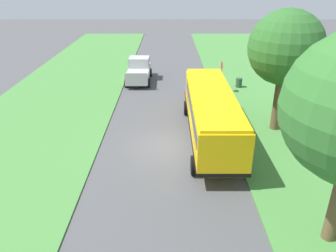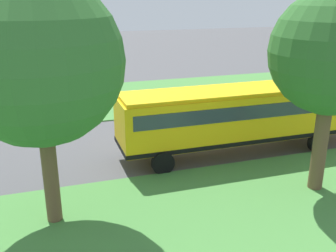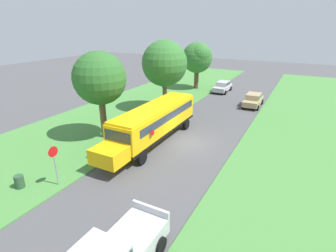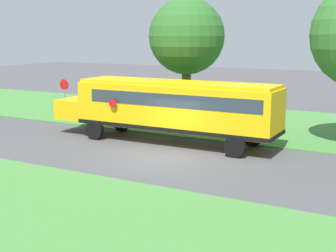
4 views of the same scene
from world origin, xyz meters
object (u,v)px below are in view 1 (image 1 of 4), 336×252
object	(u,v)px
school_bus	(211,110)
stop_sign	(221,73)
trash_bin	(239,83)
oak_tree_beside_bus	(284,49)
pickup_truck	(139,70)

from	to	relation	value
school_bus	stop_sign	bearing A→B (deg)	-102.52
school_bus	trash_bin	distance (m)	10.83
school_bus	oak_tree_beside_bus	world-z (taller)	oak_tree_beside_bus
stop_sign	school_bus	bearing A→B (deg)	77.48
school_bus	stop_sign	xyz separation A→B (m)	(-1.93, -8.70, -0.19)
school_bus	oak_tree_beside_bus	bearing A→B (deg)	-162.72
oak_tree_beside_bus	stop_sign	distance (m)	8.53
oak_tree_beside_bus	stop_sign	xyz separation A→B (m)	(2.42, -7.35, -3.59)
pickup_truck	stop_sign	xyz separation A→B (m)	(-7.30, 3.60, 0.66)
pickup_truck	stop_sign	size ratio (longest dim) A/B	1.97
oak_tree_beside_bus	stop_sign	bearing A→B (deg)	-71.74
school_bus	stop_sign	distance (m)	8.91
pickup_truck	trash_bin	world-z (taller)	pickup_truck
stop_sign	trash_bin	xyz separation A→B (m)	(-1.86, -1.34, -1.29)
pickup_truck	oak_tree_beside_bus	world-z (taller)	oak_tree_beside_bus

